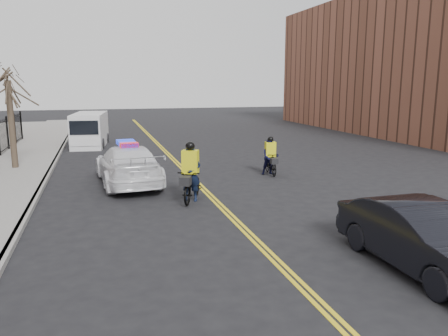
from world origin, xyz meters
TOP-DOWN VIEW (x-y plane):
  - ground at (0.00, 0.00)m, footprint 120.00×120.00m
  - center_line_left at (-0.08, 8.00)m, footprint 0.10×60.00m
  - center_line_right at (0.08, 8.00)m, footprint 0.10×60.00m
  - sidewalk at (-7.50, 8.00)m, footprint 3.00×60.00m
  - curb at (-6.00, 8.00)m, footprint 0.20×60.00m
  - building_across at (22.00, 18.00)m, footprint 12.00×30.00m
  - street_tree at (-7.60, 10.00)m, footprint 3.20×3.20m
  - police_cruiser at (-2.70, 5.71)m, footprint 2.66×5.60m
  - dark_sedan at (2.85, -4.49)m, footprint 1.60×4.46m
  - cargo_van at (-4.33, 17.53)m, footprint 2.40×5.23m
  - cyclist_near at (-0.80, 2.50)m, footprint 1.55×2.23m
  - cyclist_far at (3.49, 5.85)m, footprint 0.82×1.74m

SIDE VIEW (x-z plane):
  - ground at x=0.00m, z-range 0.00..0.00m
  - center_line_left at x=-0.08m, z-range 0.00..0.01m
  - center_line_right at x=0.08m, z-range 0.00..0.01m
  - sidewalk at x=-7.50m, z-range 0.00..0.15m
  - curb at x=-6.00m, z-range 0.00..0.15m
  - cyclist_far at x=3.49m, z-range -0.18..1.54m
  - cyclist_near at x=-0.80m, z-range -0.32..1.76m
  - dark_sedan at x=2.85m, z-range 0.00..1.46m
  - police_cruiser at x=-2.70m, z-range -0.07..1.66m
  - cargo_van at x=-4.33m, z-range -0.02..2.09m
  - street_tree at x=-7.60m, z-range 1.13..5.93m
  - building_across at x=22.00m, z-range 0.00..11.00m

